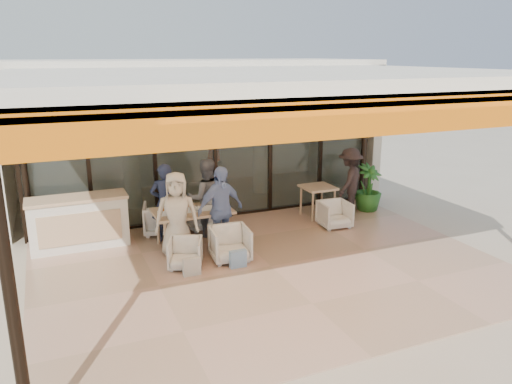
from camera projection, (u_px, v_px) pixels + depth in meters
ground at (271, 267)px, 8.86m from camera, size 70.00×70.00×0.00m
terrace_floor at (271, 267)px, 8.85m from camera, size 8.00×6.00×0.01m
terrace_structure at (279, 81)px, 7.75m from camera, size 8.00×6.00×3.40m
glass_storefront at (215, 150)px, 11.09m from camera, size 8.08×0.10×3.20m
interior_block at (186, 111)px, 12.97m from camera, size 9.05×3.62×3.52m
host_counter at (79, 222)px, 9.61m from camera, size 1.85×0.65×1.04m
dining_table at (192, 213)px, 9.67m from camera, size 1.50×0.90×0.93m
chair_far_left at (161, 217)px, 10.43m from camera, size 0.85×0.81×0.73m
chair_far_right at (200, 213)px, 10.76m from camera, size 0.81×0.78×0.69m
chair_near_left at (185, 252)px, 8.77m from camera, size 0.73×0.71×0.59m
chair_near_right at (230, 242)px, 9.07m from camera, size 0.74×0.70×0.70m
diner_navy at (165, 203)px, 9.87m from camera, size 0.65×0.48×1.61m
diner_grey at (206, 198)px, 10.19m from camera, size 0.85×0.69×1.63m
diner_cream at (177, 216)px, 9.07m from camera, size 0.92×0.74×1.63m
diner_periwinkle at (220, 209)px, 9.39m from camera, size 1.04×0.64×1.66m
tote_bag_cream at (192, 267)px, 8.45m from camera, size 0.30×0.10×0.34m
tote_bag_blue at (238, 259)px, 8.77m from camera, size 0.30×0.10×0.34m
side_table at (318, 191)px, 11.40m from camera, size 0.70×0.70×0.74m
side_chair at (335, 213)px, 10.82m from camera, size 0.67×0.63×0.64m
standing_woman at (350, 181)px, 11.61m from camera, size 1.17×1.08×1.58m
potted_palm at (368, 188)px, 11.90m from camera, size 0.77×0.77×1.14m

